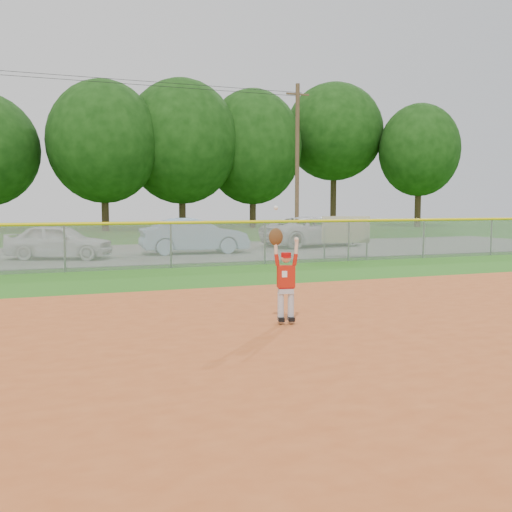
{
  "coord_description": "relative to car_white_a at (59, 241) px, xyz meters",
  "views": [
    {
      "loc": [
        -3.87,
        -8.59,
        2.14
      ],
      "look_at": [
        0.02,
        1.93,
        1.1
      ],
      "focal_mm": 40.0,
      "sensor_mm": 36.0,
      "label": 1
    }
  ],
  "objects": [
    {
      "name": "outfield_fence",
      "position": [
        3.39,
        -4.19,
        0.18
      ],
      "size": [
        40.06,
        0.1,
        1.55
      ],
      "color": "gray",
      "rests_on": "ground"
    },
    {
      "name": "car_white_b",
      "position": [
        11.89,
        2.52,
        0.06
      ],
      "size": [
        5.6,
        3.31,
        1.46
      ],
      "primitive_type": "imported",
      "rotation": [
        0.0,
        0.0,
        1.75
      ],
      "color": "white",
      "rests_on": "parking_strip"
    },
    {
      "name": "car_white_a",
      "position": [
        0.0,
        0.0,
        0.0
      ],
      "size": [
        4.24,
        2.93,
        1.34
      ],
      "primitive_type": "imported",
      "rotation": [
        0.0,
        0.0,
        1.19
      ],
      "color": "white",
      "rests_on": "parking_strip"
    },
    {
      "name": "parking_strip",
      "position": [
        3.39,
        1.81,
        -0.69
      ],
      "size": [
        44.0,
        10.0,
        0.03
      ],
      "primitive_type": "cube",
      "color": "slate",
      "rests_on": "ground"
    },
    {
      "name": "tree_line",
      "position": [
        4.35,
        23.71,
        6.83
      ],
      "size": [
        62.37,
        13.0,
        14.43
      ],
      "color": "#422D1C",
      "rests_on": "ground"
    },
    {
      "name": "clay_infield",
      "position": [
        3.39,
        -17.19,
        -0.68
      ],
      "size": [
        24.0,
        16.0,
        0.04
      ],
      "primitive_type": "cube",
      "color": "#B44F20",
      "rests_on": "ground"
    },
    {
      "name": "ballplayer",
      "position": [
        3.38,
        -13.76,
        0.2
      ],
      "size": [
        0.54,
        0.29,
        2.0
      ],
      "color": "silver",
      "rests_on": "ground"
    },
    {
      "name": "ground",
      "position": [
        3.39,
        -14.19,
        -0.7
      ],
      "size": [
        120.0,
        120.0,
        0.0
      ],
      "primitive_type": "plane",
      "color": "#266116",
      "rests_on": "ground"
    },
    {
      "name": "power_lines",
      "position": [
        4.39,
        7.81,
        3.98
      ],
      "size": [
        19.4,
        0.24,
        9.0
      ],
      "color": "#4C3823",
      "rests_on": "ground"
    },
    {
      "name": "car_blue",
      "position": [
        5.4,
        0.63,
        0.07
      ],
      "size": [
        4.56,
        1.74,
        1.48
      ],
      "primitive_type": "imported",
      "rotation": [
        0.0,
        0.0,
        1.53
      ],
      "color": "#8EB1D4",
      "rests_on": "parking_strip"
    },
    {
      "name": "sponsor_sign",
      "position": [
        10.37,
        -3.43,
        0.39
      ],
      "size": [
        1.77,
        0.64,
        1.65
      ],
      "color": "gray",
      "rests_on": "ground"
    }
  ]
}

